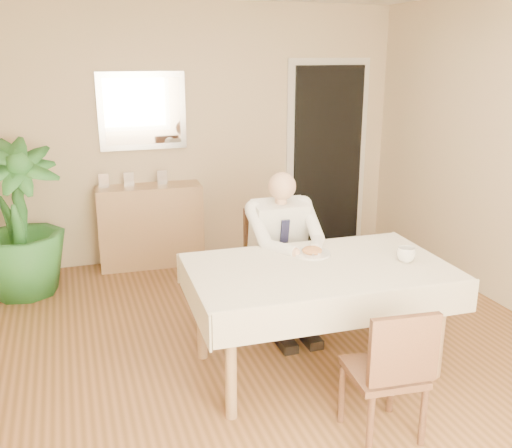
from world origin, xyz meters
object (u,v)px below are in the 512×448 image
object	(u,v)px
chair_far	(273,256)
coffee_mug	(406,255)
dining_table	(318,277)
seated_man	(286,247)
potted_palm	(18,220)
chair_near	(391,369)
sideboard	(151,226)

from	to	relation	value
chair_far	coffee_mug	xyz separation A→B (m)	(0.59, -1.00, 0.29)
dining_table	coffee_mug	distance (m)	0.61
seated_man	potted_palm	size ratio (longest dim) A/B	0.90
chair_near	potted_palm	xyz separation A→B (m)	(-2.03, 2.87, 0.24)
seated_man	sideboard	world-z (taller)	seated_man
seated_man	sideboard	xyz separation A→B (m)	(-0.77, 1.79, -0.28)
chair_near	coffee_mug	bearing A→B (deg)	59.58
dining_table	chair_far	size ratio (longest dim) A/B	1.93
dining_table	coffee_mug	bearing A→B (deg)	-9.35
chair_near	seated_man	xyz separation A→B (m)	(-0.05, 1.45, 0.24)
potted_palm	coffee_mug	bearing A→B (deg)	-39.73
dining_table	chair_near	distance (m)	0.88
coffee_mug	seated_man	bearing A→B (deg)	129.49
seated_man	coffee_mug	size ratio (longest dim) A/B	9.94
dining_table	sideboard	distance (m)	2.52
seated_man	potted_palm	distance (m)	2.43
chair_far	coffee_mug	world-z (taller)	chair_far
coffee_mug	sideboard	world-z (taller)	coffee_mug
chair_far	potted_palm	distance (m)	2.28
sideboard	potted_palm	world-z (taller)	potted_palm
chair_near	sideboard	distance (m)	3.34
coffee_mug	sideboard	distance (m)	2.87
chair_near	sideboard	xyz separation A→B (m)	(-0.82, 3.24, -0.04)
chair_far	chair_near	distance (m)	1.74
chair_far	seated_man	size ratio (longest dim) A/B	0.73
chair_far	potted_palm	size ratio (longest dim) A/B	0.66
dining_table	chair_near	size ratio (longest dim) A/B	2.14
chair_far	chair_near	size ratio (longest dim) A/B	1.11
sideboard	potted_palm	size ratio (longest dim) A/B	0.75
coffee_mug	sideboard	bearing A→B (deg)	118.43
coffee_mug	potted_palm	xyz separation A→B (m)	(-2.56, 2.13, -0.11)
chair_far	sideboard	size ratio (longest dim) A/B	0.88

